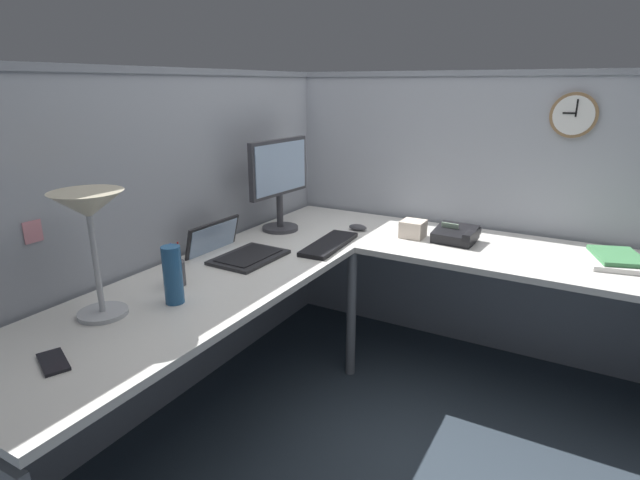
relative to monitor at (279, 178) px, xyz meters
The scene contains 18 objects.
ground_plane 1.23m from the monitor, 109.26° to the right, with size 6.80×6.80×0.00m, color #2D3842.
cubicle_wall_back 0.67m from the monitor, 158.46° to the left, with size 2.57×0.12×1.58m.
cubicle_wall_right 1.13m from the monitor, 54.37° to the right, with size 0.12×2.37×1.58m.
desk 0.87m from the monitor, 118.27° to the right, with size 2.35×2.15×0.73m.
monitor is the anchor object (origin of this frame).
laptop 0.55m from the monitor, behind, with size 0.35×0.39×0.22m.
keyboard 0.49m from the monitor, 108.55° to the right, with size 0.43×0.14×0.02m, color black.
computer_mouse 0.51m from the monitor, 61.95° to the right, with size 0.06×0.10×0.03m, color #38383D.
desk_lamp_dome 1.21m from the monitor, behind, with size 0.24×0.24×0.44m.
pen_cup 0.91m from the monitor, behind, with size 0.08×0.08×0.18m.
cell_phone 1.53m from the monitor, behind, with size 0.07×0.14×0.01m, color black.
thermos_flask 1.04m from the monitor, 168.79° to the right, with size 0.07×0.07×0.22m, color #26598C.
office_phone 0.98m from the monitor, 74.50° to the right, with size 0.20×0.22×0.11m.
book_stack 1.68m from the monitor, 80.00° to the right, with size 0.32×0.27×0.04m.
tissue_box 0.77m from the monitor, 71.49° to the right, with size 0.12×0.12×0.09m, color beige.
wall_clock 1.52m from the monitor, 66.37° to the right, with size 0.04×0.22×0.22m.
pinned_note_leftmost 0.22m from the monitor, 72.41° to the left, with size 0.10×0.00×0.07m, color pink.
pinned_note_middle 1.28m from the monitor, behind, with size 0.07×0.00×0.08m, color pink.
Camera 1 is at (-2.01, -0.88, 1.51)m, focal length 28.09 mm.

